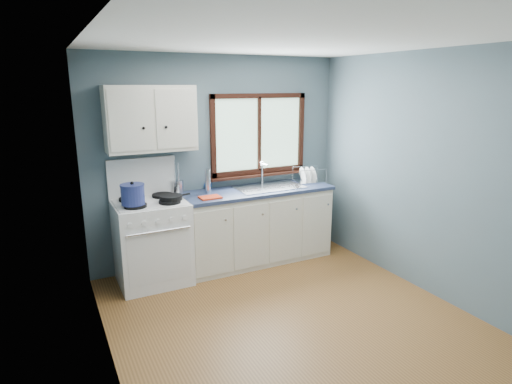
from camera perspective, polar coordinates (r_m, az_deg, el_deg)
name	(u,v)px	position (r m, az deg, el deg)	size (l,w,h in m)	color
floor	(295,324)	(4.18, 5.20, -17.10)	(3.20, 3.60, 0.02)	brown
ceiling	(302,38)	(3.60, 6.14, 19.74)	(3.20, 3.60, 0.02)	white
wall_back	(219,161)	(5.27, -4.97, 4.20)	(3.20, 0.02, 2.50)	slate
wall_front	(495,273)	(2.45, 29.25, -9.44)	(3.20, 0.02, 2.50)	slate
wall_left	(102,219)	(3.16, -19.89, -3.36)	(0.02, 3.60, 2.50)	slate
wall_right	(431,175)	(4.74, 22.33, 2.06)	(0.02, 3.60, 2.50)	slate
gas_range	(152,240)	(4.88, -13.72, -6.18)	(0.76, 0.69, 1.36)	white
base_cabinets	(256,229)	(5.34, 0.05, -4.92)	(1.85, 0.60, 0.88)	beige
countertop	(256,191)	(5.20, 0.06, 0.18)	(1.89, 0.64, 0.04)	#202A45
sink	(269,192)	(5.30, 1.79, -0.03)	(0.84, 0.46, 0.44)	silver
window	(259,140)	(5.43, 0.41, 6.94)	(1.36, 0.10, 1.03)	#9EC6A8
upper_cabinets	(151,119)	(4.78, -13.89, 9.47)	(0.95, 0.35, 0.70)	beige
skillet	(171,197)	(4.65, -11.25, -0.71)	(0.39, 0.30, 0.05)	black
stockpot	(133,194)	(4.54, -16.12, -0.28)	(0.29, 0.29, 0.24)	navy
utensil_crock	(178,187)	(5.04, -10.36, 0.69)	(0.15, 0.15, 0.40)	silver
thermos	(208,181)	(5.02, -6.45, 1.49)	(0.07, 0.07, 0.29)	silver
soap_bottle	(208,180)	(5.19, -6.43, 1.62)	(0.09, 0.09, 0.24)	#144AB4
dish_towel	(210,197)	(4.81, -6.14, -0.72)	(0.24, 0.17, 0.02)	red
dish_rack	(309,178)	(5.63, 7.05, 1.89)	(0.42, 0.35, 0.20)	silver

